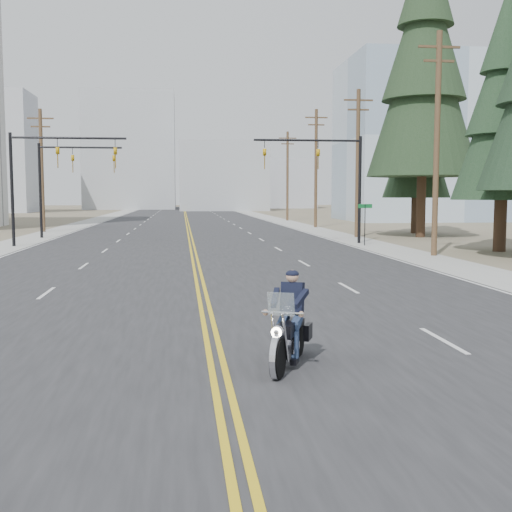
% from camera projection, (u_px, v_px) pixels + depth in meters
% --- Properties ---
extents(ground_plane, '(400.00, 400.00, 0.00)m').
position_uv_depth(ground_plane, '(227.00, 412.00, 9.43)').
color(ground_plane, '#776D56').
rests_on(ground_plane, ground).
extents(road, '(20.00, 200.00, 0.01)m').
position_uv_depth(road, '(187.00, 221.00, 78.65)').
color(road, '#303033').
rests_on(road, ground).
extents(sidewalk_left, '(3.00, 200.00, 0.01)m').
position_uv_depth(sidewalk_left, '(91.00, 222.00, 77.32)').
color(sidewalk_left, '#A5A5A0').
rests_on(sidewalk_left, ground).
extents(sidewalk_right, '(3.00, 200.00, 0.01)m').
position_uv_depth(sidewalk_right, '(279.00, 221.00, 79.97)').
color(sidewalk_right, '#A5A5A0').
rests_on(sidewalk_right, ground).
extents(traffic_mast_left, '(7.10, 0.26, 7.00)m').
position_uv_depth(traffic_mast_left, '(45.00, 167.00, 39.57)').
color(traffic_mast_left, black).
rests_on(traffic_mast_left, ground).
extents(traffic_mast_right, '(7.10, 0.26, 7.00)m').
position_uv_depth(traffic_mast_right, '(330.00, 168.00, 41.63)').
color(traffic_mast_right, black).
rests_on(traffic_mast_right, ground).
extents(traffic_mast_far, '(6.10, 0.26, 7.00)m').
position_uv_depth(traffic_mast_far, '(63.00, 172.00, 47.45)').
color(traffic_mast_far, black).
rests_on(traffic_mast_far, ground).
extents(street_sign, '(0.90, 0.06, 2.62)m').
position_uv_depth(street_sign, '(365.00, 217.00, 40.16)').
color(street_sign, black).
rests_on(street_sign, ground).
extents(utility_pole_b, '(2.20, 0.30, 11.50)m').
position_uv_depth(utility_pole_b, '(437.00, 141.00, 33.04)').
color(utility_pole_b, brown).
rests_on(utility_pole_b, ground).
extents(utility_pole_c, '(2.20, 0.30, 11.00)m').
position_uv_depth(utility_pole_c, '(358.00, 161.00, 47.90)').
color(utility_pole_c, brown).
rests_on(utility_pole_c, ground).
extents(utility_pole_d, '(2.20, 0.30, 11.50)m').
position_uv_depth(utility_pole_d, '(316.00, 166.00, 62.71)').
color(utility_pole_d, brown).
rests_on(utility_pole_d, ground).
extents(utility_pole_e, '(2.20, 0.30, 11.00)m').
position_uv_depth(utility_pole_e, '(287.00, 175.00, 79.54)').
color(utility_pole_e, brown).
rests_on(utility_pole_e, ground).
extents(utility_pole_left, '(2.20, 0.30, 10.50)m').
position_uv_depth(utility_pole_left, '(42.00, 168.00, 54.94)').
color(utility_pole_left, brown).
rests_on(utility_pole_left, ground).
extents(glass_building, '(24.00, 16.00, 20.00)m').
position_uv_depth(glass_building, '(439.00, 141.00, 81.38)').
color(glass_building, '#9EB5CC').
rests_on(glass_building, ground).
extents(haze_bldg_b, '(18.00, 14.00, 14.00)m').
position_uv_depth(haze_bldg_b, '(223.00, 177.00, 133.29)').
color(haze_bldg_b, '#ADB2B7').
rests_on(haze_bldg_b, ground).
extents(haze_bldg_c, '(16.00, 12.00, 18.00)m').
position_uv_depth(haze_bldg_c, '(396.00, 164.00, 121.94)').
color(haze_bldg_c, '#B7BCC6').
rests_on(haze_bldg_c, ground).
extents(haze_bldg_d, '(20.00, 15.00, 26.00)m').
position_uv_depth(haze_bldg_d, '(130.00, 152.00, 145.26)').
color(haze_bldg_d, '#ADB2B7').
rests_on(haze_bldg_d, ground).
extents(haze_bldg_e, '(14.00, 14.00, 12.00)m').
position_uv_depth(haze_bldg_e, '(284.00, 184.00, 160.06)').
color(haze_bldg_e, '#B7BCC6').
rests_on(haze_bldg_e, ground).
extents(motorcyclist, '(1.77, 2.48, 1.78)m').
position_uv_depth(motorcyclist, '(289.00, 320.00, 11.81)').
color(motorcyclist, black).
rests_on(motorcyclist, ground).
extents(conifer_mid, '(5.48, 5.48, 14.62)m').
position_uv_depth(conifer_mid, '(504.00, 101.00, 35.53)').
color(conifer_mid, '#382619').
rests_on(conifer_mid, ground).
extents(conifer_tall, '(8.26, 8.26, 22.94)m').
position_uv_depth(conifer_tall, '(425.00, 60.00, 47.45)').
color(conifer_tall, '#382619').
rests_on(conifer_tall, ground).
extents(conifer_far, '(5.56, 5.56, 14.89)m').
position_uv_depth(conifer_far, '(417.00, 130.00, 52.90)').
color(conifer_far, '#382619').
rests_on(conifer_far, ground).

